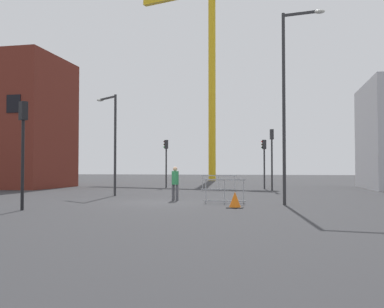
{
  "coord_description": "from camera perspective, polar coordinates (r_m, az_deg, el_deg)",
  "views": [
    {
      "loc": [
        5.32,
        -18.89,
        1.59
      ],
      "look_at": [
        0.0,
        7.33,
        2.46
      ],
      "focal_mm": 39.86,
      "sensor_mm": 36.0,
      "label": 1
    }
  ],
  "objects": [
    {
      "name": "pedestrian_walking",
      "position": [
        20.73,
        -2.27,
        -3.63
      ],
      "size": [
        0.34,
        0.34,
        1.64
      ],
      "color": "#4C4C51",
      "rests_on": "ground"
    },
    {
      "name": "streetlamp_tall",
      "position": [
        18.94,
        12.76,
        7.99
      ],
      "size": [
        1.79,
        0.42,
        8.3
      ],
      "color": "#2D2D30",
      "rests_on": "ground"
    },
    {
      "name": "traffic_light_near",
      "position": [
        17.23,
        -21.69,
        2.09
      ],
      "size": [
        0.39,
        0.35,
        4.09
      ],
      "color": "black",
      "rests_on": "ground"
    },
    {
      "name": "traffic_light_median",
      "position": [
        30.22,
        10.63,
        0.57
      ],
      "size": [
        0.28,
        0.39,
        4.28
      ],
      "color": "#2D2D30",
      "rests_on": "ground"
    },
    {
      "name": "safety_barrier_rear",
      "position": [
        29.69,
        3.58,
        -3.84
      ],
      "size": [
        2.48,
        0.3,
        1.08
      ],
      "color": "#B2B5BA",
      "rests_on": "ground"
    },
    {
      "name": "ground",
      "position": [
        19.69,
        -4.27,
        -6.49
      ],
      "size": [
        160.0,
        160.0,
        0.0
      ],
      "primitive_type": "plane",
      "color": "#333335"
    },
    {
      "name": "brick_building",
      "position": [
        37.29,
        -22.74,
        3.83
      ],
      "size": [
        7.87,
        7.05,
        10.39
      ],
      "color": "maroon",
      "rests_on": "ground"
    },
    {
      "name": "traffic_light_island",
      "position": [
        34.13,
        -3.48,
        -0.21
      ],
      "size": [
        0.39,
        0.33,
        3.82
      ],
      "color": "#2D2D30",
      "rests_on": "ground"
    },
    {
      "name": "construction_crane",
      "position": [
        55.05,
        2.42,
        13.32
      ],
      "size": [
        15.52,
        5.33,
        24.72
      ],
      "color": "gold",
      "rests_on": "ground"
    },
    {
      "name": "traffic_cone_striped",
      "position": [
        17.08,
        5.77,
        -6.18
      ],
      "size": [
        0.64,
        0.64,
        0.65
      ],
      "color": "black",
      "rests_on": "ground"
    },
    {
      "name": "safety_barrier_right_run",
      "position": [
        19.27,
        4.38,
        -4.91
      ],
      "size": [
        1.88,
        0.15,
        1.08
      ],
      "color": "#9EA0A5",
      "rests_on": "ground"
    },
    {
      "name": "streetlamp_short",
      "position": [
        25.04,
        -10.59,
        2.63
      ],
      "size": [
        1.66,
        1.19,
        5.8
      ],
      "color": "#2D2D30",
      "rests_on": "ground"
    },
    {
      "name": "traffic_light_verge",
      "position": [
        32.79,
        9.63,
        -0.22
      ],
      "size": [
        0.39,
        0.3,
        3.72
      ],
      "color": "#2D2D30",
      "rests_on": "ground"
    }
  ]
}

